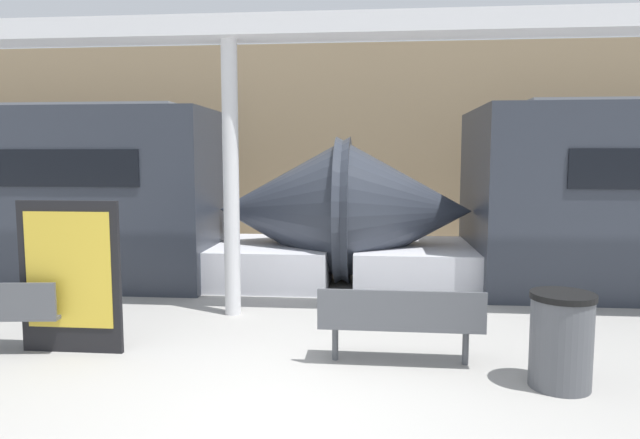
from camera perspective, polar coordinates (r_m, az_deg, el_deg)
ground_plane at (r=5.49m, az=-4.44°, el=-18.04°), size 60.00×60.00×0.00m
station_wall at (r=14.08m, az=1.84°, el=7.15°), size 56.00×0.20×5.00m
bench_near at (r=6.33m, az=8.04°, el=-9.86°), size 1.79×0.46×0.85m
trash_bin at (r=6.17m, az=22.97°, el=-11.04°), size 0.62×0.62×0.95m
poster_board at (r=7.19m, az=-23.72°, el=-5.22°), size 1.20×0.07×1.77m
support_column_near at (r=8.18m, az=-8.89°, el=3.92°), size 0.23×0.23×3.88m
canopy_beam at (r=8.36m, az=-9.14°, el=18.32°), size 28.00×0.60×0.28m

